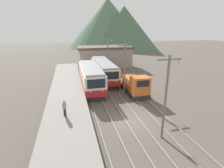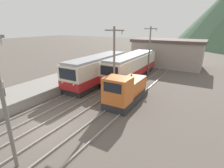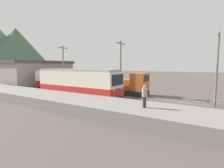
{
  "view_description": "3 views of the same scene",
  "coord_description": "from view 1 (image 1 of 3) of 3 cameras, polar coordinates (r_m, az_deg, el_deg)",
  "views": [
    {
      "loc": [
        -5.57,
        -14.98,
        9.1
      ],
      "look_at": [
        -0.19,
        7.0,
        1.76
      ],
      "focal_mm": 28.0,
      "sensor_mm": 36.0,
      "label": 1
    },
    {
      "loc": [
        9.91,
        -7.38,
        7.22
      ],
      "look_at": [
        1.46,
        7.37,
        1.54
      ],
      "focal_mm": 28.0,
      "sensor_mm": 36.0,
      "label": 2
    },
    {
      "loc": [
        -18.07,
        -3.96,
        4.0
      ],
      "look_at": [
        -0.52,
        7.29,
        1.79
      ],
      "focal_mm": 28.0,
      "sensor_mm": 36.0,
      "label": 3
    }
  ],
  "objects": [
    {
      "name": "track_left",
      "position": [
        17.74,
        -2.23,
        -12.64
      ],
      "size": [
        1.54,
        60.0,
        0.14
      ],
      "color": "gray",
      "rests_on": "ground"
    },
    {
      "name": "shunting_locomotive",
      "position": [
        24.95,
        7.59,
        -0.64
      ],
      "size": [
        2.4,
        5.9,
        3.0
      ],
      "color": "#28282B",
      "rests_on": "ground"
    },
    {
      "name": "catenary_mast_far",
      "position": [
        34.31,
        -1.36,
        9.26
      ],
      "size": [
        2.0,
        0.2,
        7.18
      ],
      "color": "slate",
      "rests_on": "ground"
    },
    {
      "name": "catenary_mast_mid",
      "position": [
        24.09,
        4.19,
        5.48
      ],
      "size": [
        2.0,
        0.2,
        7.18
      ],
      "color": "slate",
      "rests_on": "ground"
    },
    {
      "name": "commuter_train_left",
      "position": [
        26.96,
        -6.89,
        1.83
      ],
      "size": [
        2.84,
        11.13,
        3.58
      ],
      "color": "#28282B",
      "rests_on": "ground"
    },
    {
      "name": "mountain_backdrop",
      "position": [
        86.46,
        0.27,
        18.83
      ],
      "size": [
        39.89,
        44.39,
        22.19
      ],
      "color": "#517056",
      "rests_on": "ground"
    },
    {
      "name": "track_right",
      "position": [
        19.57,
        14.92,
        -10.18
      ],
      "size": [
        1.54,
        60.0,
        0.14
      ],
      "color": "gray",
      "rests_on": "ground"
    },
    {
      "name": "ground_plane",
      "position": [
        18.39,
        5.9,
        -11.79
      ],
      "size": [
        200.0,
        200.0,
        0.0
      ],
      "primitive_type": "plane",
      "color": "#564F47"
    },
    {
      "name": "catenary_mast_near",
      "position": [
        14.65,
        17.16,
        -3.62
      ],
      "size": [
        2.0,
        0.2,
        7.18
      ],
      "color": "slate",
      "rests_on": "ground"
    },
    {
      "name": "platform_left",
      "position": [
        17.29,
        -14.47,
        -12.54
      ],
      "size": [
        4.5,
        54.0,
        0.97
      ],
      "primitive_type": "cube",
      "color": "gray",
      "rests_on": "ground"
    },
    {
      "name": "person_on_platform",
      "position": [
        17.34,
        -15.26,
        -7.38
      ],
      "size": [
        0.38,
        0.38,
        1.65
      ],
      "color": "#282833",
      "rests_on": "platform_left"
    },
    {
      "name": "commuter_train_center",
      "position": [
        31.66,
        -2.86,
        4.26
      ],
      "size": [
        2.84,
        12.76,
        3.45
      ],
      "color": "#28282B",
      "rests_on": "ground"
    },
    {
      "name": "station_building",
      "position": [
        42.32,
        -2.4,
        8.94
      ],
      "size": [
        12.6,
        6.3,
        4.9
      ],
      "color": "gray",
      "rests_on": "ground"
    },
    {
      "name": "track_center",
      "position": [
        18.42,
        6.51,
        -11.52
      ],
      "size": [
        1.54,
        60.0,
        0.14
      ],
      "color": "gray",
      "rests_on": "ground"
    }
  ]
}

